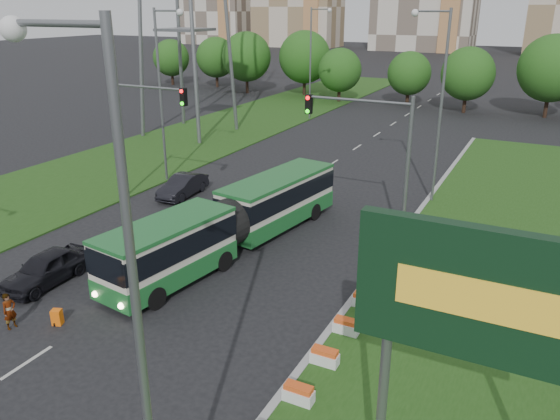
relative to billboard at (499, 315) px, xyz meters
The scene contains 16 objects.
ground 14.97m from the billboard, 153.89° to the left, with size 360.00×360.00×0.00m, color black.
grass_median 15.29m from the billboard, 86.93° to the left, with size 14.00×60.00×0.15m, color #204714.
median_kerb 16.48m from the billboard, 113.88° to the left, with size 0.30×60.00×0.18m, color #999999.
left_verge 43.75m from the billboard, 134.29° to the left, with size 12.00×110.00×0.10m, color #204714.
lane_markings 30.77m from the billboard, 120.39° to the left, with size 0.20×100.00×0.01m, color #B4B3AD, non-canonical shape.
flower_planters 11.22m from the billboard, 125.08° to the left, with size 1.10×20.30×0.60m, color silver, non-canonical shape.
billboard is the anchor object (origin of this frame).
traffic_mast_median 17.68m from the billboard, 115.03° to the left, with size 5.76×0.32×8.00m.
traffic_mast_left 27.16m from the billboard, 146.45° to the left, with size 5.76×0.32×8.00m.
street_lamps 22.11m from the billboard, 133.62° to the left, with size 36.00×60.00×12.00m, color slate, non-canonical shape.
tree_line 61.07m from the billboard, 92.11° to the left, with size 120.00×8.00×9.00m, color #1C5215, non-canonical shape.
articulated_bus 18.68m from the billboard, 139.31° to the left, with size 2.52×16.14×2.66m.
car_left_near 20.72m from the billboard, 166.47° to the left, with size 1.78×4.43×1.51m, color black.
car_left_far 28.16m from the billboard, 140.27° to the left, with size 1.52×4.37×1.44m, color black.
pedestrian 18.52m from the billboard, behind, with size 0.56×0.37×1.53m, color gray.
shopping_trolley 17.42m from the billboard, behind, with size 0.39×0.41×0.66m.
Camera 1 is at (12.60, -16.62, 12.05)m, focal length 35.00 mm.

